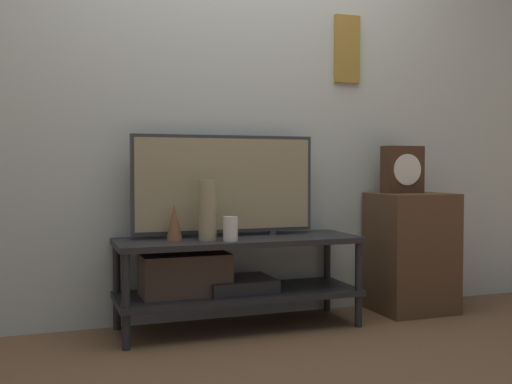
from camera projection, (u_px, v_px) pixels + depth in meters
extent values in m
plane|color=brown|center=(255.00, 341.00, 2.96)|extent=(12.00, 12.00, 0.00)
cube|color=beige|center=(224.00, 81.00, 3.40)|extent=(6.40, 0.06, 2.70)
cube|color=olive|center=(347.00, 49.00, 3.61)|extent=(0.16, 0.02, 0.40)
cube|color=#BCB299|center=(348.00, 49.00, 3.60)|extent=(0.13, 0.01, 0.37)
cube|color=#232326|center=(239.00, 241.00, 3.18)|extent=(1.29, 0.44, 0.03)
cube|color=#232326|center=(239.00, 294.00, 3.19)|extent=(1.29, 0.44, 0.03)
cylinder|color=#232326|center=(126.00, 299.00, 2.81)|extent=(0.04, 0.04, 0.49)
cylinder|color=#232326|center=(359.00, 282.00, 3.22)|extent=(0.04, 0.04, 0.49)
cylinder|color=#232326|center=(117.00, 284.00, 3.16)|extent=(0.04, 0.04, 0.49)
cylinder|color=#232326|center=(327.00, 271.00, 3.58)|extent=(0.04, 0.04, 0.49)
cube|color=black|center=(239.00, 285.00, 3.19)|extent=(0.36, 0.31, 0.07)
cube|color=#47382D|center=(185.00, 274.00, 3.09)|extent=(0.45, 0.24, 0.22)
cylinder|color=#333338|center=(174.00, 236.00, 3.17)|extent=(0.05, 0.05, 0.02)
cylinder|color=#333338|center=(272.00, 232.00, 3.35)|extent=(0.05, 0.05, 0.02)
cube|color=#333338|center=(224.00, 184.00, 3.25)|extent=(1.01, 0.04, 0.53)
cube|color=#998C66|center=(225.00, 184.00, 3.23)|extent=(0.97, 0.01, 0.49)
cylinder|color=tan|center=(207.00, 210.00, 3.06)|extent=(0.09, 0.09, 0.31)
cone|color=brown|center=(174.00, 222.00, 3.05)|extent=(0.08, 0.08, 0.19)
cylinder|color=silver|center=(230.00, 229.00, 3.04)|extent=(0.08, 0.08, 0.12)
cube|color=#513823|center=(411.00, 252.00, 3.57)|extent=(0.44, 0.39, 0.71)
cube|color=#422819|center=(402.00, 170.00, 3.59)|extent=(0.25, 0.10, 0.28)
cylinder|color=white|center=(407.00, 170.00, 3.54)|extent=(0.19, 0.01, 0.19)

